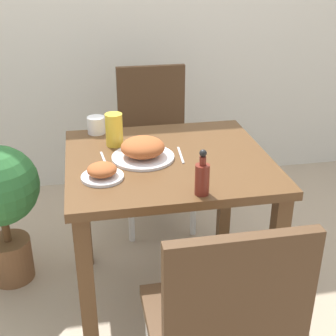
{
  "coord_description": "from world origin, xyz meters",
  "views": [
    {
      "loc": [
        -0.33,
        -1.76,
        1.54
      ],
      "look_at": [
        0.0,
        0.0,
        0.69
      ],
      "focal_mm": 50.0,
      "sensor_mm": 36.0,
      "label": 1
    }
  ],
  "objects_px": {
    "chair_far": "(155,137)",
    "potted_plant_left": "(0,198)",
    "food_plate": "(143,150)",
    "chair_near": "(223,327)",
    "sauce_bottle": "(202,177)",
    "side_plate": "(102,172)",
    "drink_cup": "(96,125)",
    "juice_glass": "(114,130)"
  },
  "relations": [
    {
      "from": "chair_far",
      "to": "potted_plant_left",
      "type": "distance_m",
      "value": 0.95
    },
    {
      "from": "food_plate",
      "to": "chair_near",
      "type": "bearing_deg",
      "value": -80.93
    },
    {
      "from": "chair_near",
      "to": "sauce_bottle",
      "type": "xyz_separation_m",
      "value": [
        0.04,
        0.43,
        0.28
      ]
    },
    {
      "from": "side_plate",
      "to": "drink_cup",
      "type": "relative_size",
      "value": 1.96
    },
    {
      "from": "chair_near",
      "to": "drink_cup",
      "type": "xyz_separation_m",
      "value": [
        -0.3,
        1.11,
        0.25
      ]
    },
    {
      "from": "juice_glass",
      "to": "chair_far",
      "type": "bearing_deg",
      "value": 65.11
    },
    {
      "from": "potted_plant_left",
      "to": "side_plate",
      "type": "bearing_deg",
      "value": -42.66
    },
    {
      "from": "drink_cup",
      "to": "sauce_bottle",
      "type": "bearing_deg",
      "value": -63.39
    },
    {
      "from": "sauce_bottle",
      "to": "drink_cup",
      "type": "bearing_deg",
      "value": 116.61
    },
    {
      "from": "food_plate",
      "to": "side_plate",
      "type": "bearing_deg",
      "value": -139.1
    },
    {
      "from": "drink_cup",
      "to": "potted_plant_left",
      "type": "bearing_deg",
      "value": -173.82
    },
    {
      "from": "chair_far",
      "to": "juice_glass",
      "type": "relative_size",
      "value": 6.32
    },
    {
      "from": "chair_near",
      "to": "food_plate",
      "type": "height_order",
      "value": "chair_near"
    },
    {
      "from": "potted_plant_left",
      "to": "food_plate",
      "type": "bearing_deg",
      "value": -23.36
    },
    {
      "from": "chair_far",
      "to": "side_plate",
      "type": "distance_m",
      "value": 1.0
    },
    {
      "from": "chair_near",
      "to": "side_plate",
      "type": "height_order",
      "value": "chair_near"
    },
    {
      "from": "drink_cup",
      "to": "juice_glass",
      "type": "height_order",
      "value": "juice_glass"
    },
    {
      "from": "chair_near",
      "to": "drink_cup",
      "type": "bearing_deg",
      "value": -74.9
    },
    {
      "from": "chair_near",
      "to": "chair_far",
      "type": "xyz_separation_m",
      "value": [
        0.05,
        1.53,
        0.0
      ]
    },
    {
      "from": "side_plate",
      "to": "drink_cup",
      "type": "distance_m",
      "value": 0.48
    },
    {
      "from": "drink_cup",
      "to": "side_plate",
      "type": "bearing_deg",
      "value": -90.33
    },
    {
      "from": "food_plate",
      "to": "potted_plant_left",
      "type": "distance_m",
      "value": 0.77
    },
    {
      "from": "sauce_bottle",
      "to": "juice_glass",
      "type": "bearing_deg",
      "value": 117.54
    },
    {
      "from": "chair_near",
      "to": "drink_cup",
      "type": "relative_size",
      "value": 11.05
    },
    {
      "from": "sauce_bottle",
      "to": "side_plate",
      "type": "bearing_deg",
      "value": 150.84
    },
    {
      "from": "drink_cup",
      "to": "sauce_bottle",
      "type": "distance_m",
      "value": 0.76
    },
    {
      "from": "chair_near",
      "to": "juice_glass",
      "type": "bearing_deg",
      "value": -76.47
    },
    {
      "from": "chair_far",
      "to": "drink_cup",
      "type": "relative_size",
      "value": 11.05
    },
    {
      "from": "chair_near",
      "to": "sauce_bottle",
      "type": "bearing_deg",
      "value": -95.28
    },
    {
      "from": "drink_cup",
      "to": "chair_near",
      "type": "bearing_deg",
      "value": -74.9
    },
    {
      "from": "side_plate",
      "to": "juice_glass",
      "type": "height_order",
      "value": "juice_glass"
    },
    {
      "from": "chair_near",
      "to": "potted_plant_left",
      "type": "xyz_separation_m",
      "value": [
        -0.77,
        1.05,
        -0.06
      ]
    },
    {
      "from": "chair_near",
      "to": "side_plate",
      "type": "relative_size",
      "value": 5.64
    },
    {
      "from": "sauce_bottle",
      "to": "potted_plant_left",
      "type": "height_order",
      "value": "sauce_bottle"
    },
    {
      "from": "chair_far",
      "to": "sauce_bottle",
      "type": "relative_size",
      "value": 5.34
    },
    {
      "from": "food_plate",
      "to": "juice_glass",
      "type": "distance_m",
      "value": 0.2
    },
    {
      "from": "chair_far",
      "to": "side_plate",
      "type": "relative_size",
      "value": 5.64
    },
    {
      "from": "food_plate",
      "to": "side_plate",
      "type": "xyz_separation_m",
      "value": [
        -0.18,
        -0.15,
        -0.01
      ]
    },
    {
      "from": "potted_plant_left",
      "to": "juice_glass",
      "type": "bearing_deg",
      "value": -11.69
    },
    {
      "from": "chair_near",
      "to": "drink_cup",
      "type": "distance_m",
      "value": 1.17
    },
    {
      "from": "chair_far",
      "to": "potted_plant_left",
      "type": "xyz_separation_m",
      "value": [
        -0.82,
        -0.47,
        -0.06
      ]
    },
    {
      "from": "side_plate",
      "to": "sauce_bottle",
      "type": "bearing_deg",
      "value": -29.16
    }
  ]
}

